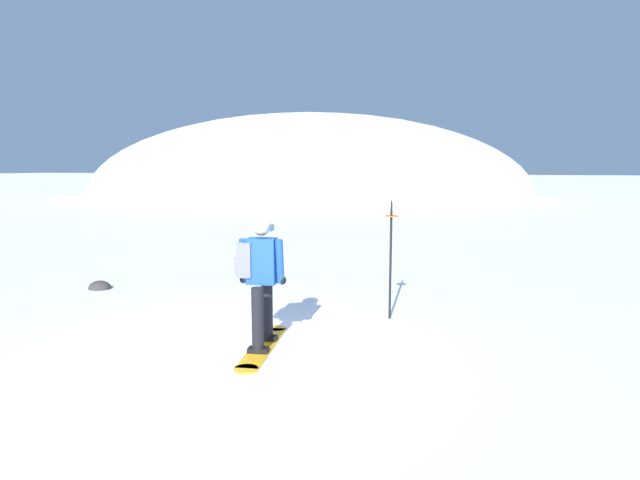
# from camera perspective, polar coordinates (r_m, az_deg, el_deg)

# --- Properties ---
(ground_plane) EXTENTS (300.00, 300.00, 0.00)m
(ground_plane) POSITION_cam_1_polar(r_m,az_deg,el_deg) (6.95, -9.37, -11.76)
(ground_plane) COLOR white
(ridge_peak_main) EXTENTS (35.01, 31.51, 12.93)m
(ridge_peak_main) POSITION_cam_1_polar(r_m,az_deg,el_deg) (44.28, -1.32, 4.82)
(ridge_peak_main) COLOR white
(ridge_peak_main) RESTS_ON ground
(snowboarder_main) EXTENTS (0.64, 1.82, 1.71)m
(snowboarder_main) POSITION_cam_1_polar(r_m,az_deg,el_deg) (6.86, -6.41, -3.99)
(snowboarder_main) COLOR orange
(snowboarder_main) RESTS_ON ground
(piste_marker_near) EXTENTS (0.20, 0.20, 1.84)m
(piste_marker_near) POSITION_cam_1_polar(r_m,az_deg,el_deg) (8.18, 7.51, -1.14)
(piste_marker_near) COLOR black
(piste_marker_near) RESTS_ON ground
(rock_dark) EXTENTS (0.44, 0.38, 0.31)m
(rock_dark) POSITION_cam_1_polar(r_m,az_deg,el_deg) (11.12, -22.30, -4.79)
(rock_dark) COLOR #383333
(rock_dark) RESTS_ON ground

